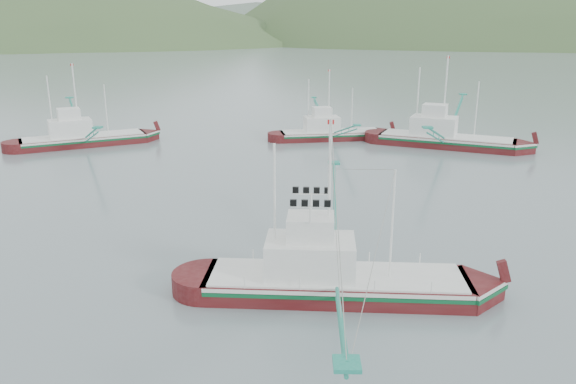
{
  "coord_description": "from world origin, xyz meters",
  "views": [
    {
      "loc": [
        0.62,
        -29.56,
        13.92
      ],
      "look_at": [
        0.0,
        6.0,
        3.2
      ],
      "focal_mm": 35.0,
      "sensor_mm": 36.0,
      "label": 1
    }
  ],
  "objects_px": {
    "bg_boat_right": "(446,128)",
    "bg_boat_left": "(82,128)",
    "bg_boat_far": "(330,127)",
    "main_boat": "(332,270)"
  },
  "relations": [
    {
      "from": "bg_boat_right",
      "to": "bg_boat_left",
      "type": "xyz_separation_m",
      "value": [
        -42.67,
        -0.02,
        -0.12
      ]
    },
    {
      "from": "bg_boat_far",
      "to": "bg_boat_right",
      "type": "xyz_separation_m",
      "value": [
        13.2,
        -4.14,
        0.71
      ]
    },
    {
      "from": "main_boat",
      "to": "bg_boat_far",
      "type": "height_order",
      "value": "main_boat"
    },
    {
      "from": "bg_boat_far",
      "to": "bg_boat_right",
      "type": "height_order",
      "value": "bg_boat_right"
    },
    {
      "from": "bg_boat_far",
      "to": "bg_boat_left",
      "type": "xyz_separation_m",
      "value": [
        -29.47,
        -4.16,
        0.59
      ]
    },
    {
      "from": "main_boat",
      "to": "bg_boat_left",
      "type": "xyz_separation_m",
      "value": [
        -27.24,
        37.76,
        0.67
      ]
    },
    {
      "from": "main_boat",
      "to": "bg_boat_left",
      "type": "height_order",
      "value": "bg_boat_left"
    },
    {
      "from": "main_boat",
      "to": "bg_boat_right",
      "type": "bearing_deg",
      "value": 70.41
    },
    {
      "from": "bg_boat_right",
      "to": "bg_boat_left",
      "type": "relative_size",
      "value": 1.12
    },
    {
      "from": "main_boat",
      "to": "bg_boat_right",
      "type": "xyz_separation_m",
      "value": [
        15.43,
        37.79,
        0.79
      ]
    }
  ]
}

